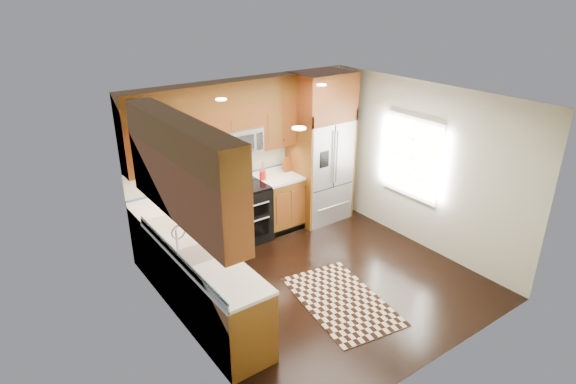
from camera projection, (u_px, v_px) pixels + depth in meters
ground at (320, 280)px, 6.89m from camera, size 4.00×4.00×0.00m
wall_back at (245, 157)px, 7.86m from camera, size 4.00×0.02×2.60m
wall_left at (182, 240)px, 5.30m from camera, size 0.02×4.00×2.60m
wall_right at (422, 167)px, 7.44m from camera, size 0.02×4.00×2.60m
window at (412, 157)px, 7.54m from camera, size 0.04×1.10×1.30m
base_cabinets at (212, 252)px, 6.72m from camera, size 2.85×3.00×0.90m
countertop at (215, 217)px, 6.70m from camera, size 2.86×3.01×0.04m
upper_cabinets at (203, 140)px, 6.28m from camera, size 2.85×3.00×1.15m
range at (244, 214)px, 7.81m from camera, size 0.76×0.67×0.95m
microwave at (237, 142)px, 7.44m from camera, size 0.76×0.40×0.42m
refrigerator at (320, 148)px, 8.28m from camera, size 0.98×0.75×2.60m
sink_faucet at (197, 249)px, 5.73m from camera, size 0.54×0.44×0.37m
rug at (341, 300)px, 6.43m from camera, size 1.24×1.79×0.01m
knife_block at (175, 191)px, 7.18m from camera, size 0.15×0.18×0.31m
utensil_crock at (263, 173)px, 7.88m from camera, size 0.13×0.13×0.31m
cutting_board at (288, 171)px, 8.27m from camera, size 0.28×0.28×0.02m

